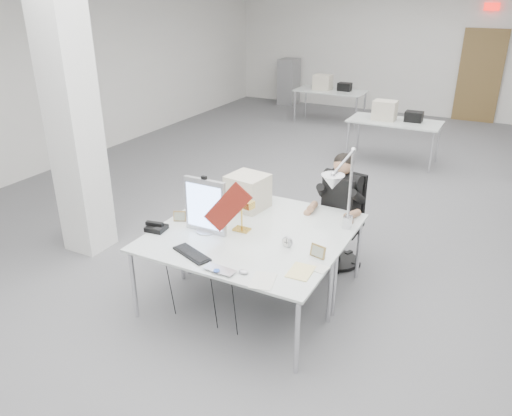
{
  "coord_description": "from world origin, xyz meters",
  "views": [
    {
      "loc": [
        2.04,
        -5.92,
        2.94
      ],
      "look_at": [
        0.0,
        -2.0,
        0.98
      ],
      "focal_mm": 35.0,
      "sensor_mm": 36.0,
      "label": 1
    }
  ],
  "objects": [
    {
      "name": "room_shell",
      "position": [
        0.04,
        0.13,
        1.69
      ],
      "size": [
        10.04,
        14.04,
        3.24
      ],
      "color": "#5A5A5C",
      "rests_on": "ground"
    },
    {
      "name": "desk_main",
      "position": [
        0.0,
        -2.5,
        0.74
      ],
      "size": [
        1.8,
        0.9,
        0.02
      ],
      "primitive_type": "cube",
      "color": "silver",
      "rests_on": "room_shell"
    },
    {
      "name": "desk_second",
      "position": [
        0.0,
        -1.6,
        0.74
      ],
      "size": [
        1.8,
        0.9,
        0.02
      ],
      "primitive_type": "cube",
      "color": "silver",
      "rests_on": "room_shell"
    },
    {
      "name": "bg_desk_a",
      "position": [
        0.2,
        3.0,
        0.74
      ],
      "size": [
        1.6,
        0.8,
        0.02
      ],
      "primitive_type": "cube",
      "color": "silver",
      "rests_on": "room_shell"
    },
    {
      "name": "bg_desk_b",
      "position": [
        -1.8,
        5.2,
        0.74
      ],
      "size": [
        1.6,
        0.8,
        0.02
      ],
      "primitive_type": "cube",
      "color": "silver",
      "rests_on": "room_shell"
    },
    {
      "name": "filing_cabinet",
      "position": [
        -3.5,
        6.65,
        0.6
      ],
      "size": [
        0.45,
        0.55,
        1.2
      ],
      "primitive_type": "cube",
      "color": "gray",
      "rests_on": "room_shell"
    },
    {
      "name": "office_chair",
      "position": [
        0.55,
        -1.0,
        0.48
      ],
      "size": [
        0.56,
        0.56,
        0.97
      ],
      "primitive_type": null,
      "rotation": [
        0.0,
        0.0,
        -0.19
      ],
      "color": "black",
      "rests_on": "room_shell"
    },
    {
      "name": "seated_person",
      "position": [
        0.55,
        -1.05,
        0.9
      ],
      "size": [
        0.61,
        0.71,
        0.94
      ],
      "primitive_type": null,
      "rotation": [
        0.0,
        0.0,
        -0.19
      ],
      "color": "black",
      "rests_on": "office_chair"
    },
    {
      "name": "monitor",
      "position": [
        -0.4,
        -2.28,
        1.03
      ],
      "size": [
        0.44,
        0.05,
        0.55
      ],
      "primitive_type": "cube",
      "rotation": [
        0.0,
        0.0,
        -0.0
      ],
      "color": "#B7B8BC",
      "rests_on": "desk_main"
    },
    {
      "name": "pennant",
      "position": [
        -0.13,
        -2.31,
        1.08
      ],
      "size": [
        0.49,
        0.08,
        0.53
      ],
      "primitive_type": "cube",
      "rotation": [
        0.0,
        -0.87,
        0.15
      ],
      "color": "maroon",
      "rests_on": "monitor"
    },
    {
      "name": "keyboard",
      "position": [
        -0.26,
        -2.73,
        0.77
      ],
      "size": [
        0.44,
        0.28,
        0.02
      ],
      "primitive_type": "cube",
      "rotation": [
        0.0,
        0.0,
        -0.37
      ],
      "color": "black",
      "rests_on": "desk_main"
    },
    {
      "name": "laptop",
      "position": [
        0.1,
        -2.9,
        0.77
      ],
      "size": [
        0.3,
        0.2,
        0.02
      ],
      "primitive_type": "imported",
      "rotation": [
        0.0,
        0.0,
        -0.06
      ],
      "color": "silver",
      "rests_on": "desk_main"
    },
    {
      "name": "mouse",
      "position": [
        0.3,
        -2.79,
        0.77
      ],
      "size": [
        0.09,
        0.06,
        0.04
      ],
      "primitive_type": "ellipsoid",
      "rotation": [
        0.0,
        0.0,
        -0.04
      ],
      "color": "#AFAEB3",
      "rests_on": "desk_main"
    },
    {
      "name": "bankers_lamp",
      "position": [
        -0.11,
        -2.09,
        0.93
      ],
      "size": [
        0.33,
        0.19,
        0.35
      ],
      "primitive_type": null,
      "rotation": [
        0.0,
        0.0,
        -0.24
      ],
      "color": "#B88E39",
      "rests_on": "desk_main"
    },
    {
      "name": "desk_phone",
      "position": [
        -0.85,
        -2.48,
        0.78
      ],
      "size": [
        0.2,
        0.19,
        0.05
      ],
      "primitive_type": "cube",
      "rotation": [
        0.0,
        0.0,
        0.1
      ],
      "color": "black",
      "rests_on": "desk_main"
    },
    {
      "name": "picture_frame_left",
      "position": [
        -0.77,
        -2.19,
        0.81
      ],
      "size": [
        0.14,
        0.09,
        0.11
      ],
      "primitive_type": "cube",
      "rotation": [
        -0.21,
        0.0,
        0.45
      ],
      "color": "olive",
      "rests_on": "desk_main"
    },
    {
      "name": "picture_frame_right",
      "position": [
        0.75,
        -2.25,
        0.81
      ],
      "size": [
        0.15,
        0.07,
        0.12
      ],
      "primitive_type": "cube",
      "rotation": [
        -0.21,
        0.0,
        -0.23
      ],
      "color": "olive",
      "rests_on": "desk_main"
    },
    {
      "name": "desk_clock",
      "position": [
        0.43,
        -2.19,
        0.81
      ],
      "size": [
        0.11,
        0.05,
        0.1
      ],
      "primitive_type": "cylinder",
      "rotation": [
        1.57,
        0.0,
        -0.24
      ],
      "color": "#A7A7AB",
      "rests_on": "desk_main"
    },
    {
      "name": "paper_stack_a",
      "position": [
        0.5,
        -2.82,
        0.76
      ],
      "size": [
        0.24,
        0.3,
        0.01
      ],
      "primitive_type": "cube",
      "rotation": [
        0.0,
        0.0,
        0.22
      ],
      "color": "beige",
      "rests_on": "desk_main"
    },
    {
      "name": "paper_stack_b",
      "position": [
        0.71,
        -2.55,
        0.76
      ],
      "size": [
        0.2,
        0.28,
        0.01
      ],
      "primitive_type": "cube",
      "rotation": [
        0.0,
        0.0,
        0.05
      ],
      "color": "#E8D78B",
      "rests_on": "desk_main"
    },
    {
      "name": "paper_stack_c",
      "position": [
        0.81,
        -2.42,
        0.76
      ],
      "size": [
        0.21,
        0.17,
        0.01
      ],
      "primitive_type": "cube",
      "rotation": [
        0.0,
        0.0,
        -0.17
      ],
      "color": "silver",
      "rests_on": "desk_main"
    },
    {
      "name": "beige_monitor",
      "position": [
        -0.32,
        -1.57,
        0.94
      ],
      "size": [
        0.43,
        0.42,
        0.37
      ],
      "primitive_type": "cube",
      "rotation": [
        0.0,
        0.0,
        -0.14
      ],
      "color": "beige",
      "rests_on": "desk_second"
    },
    {
      "name": "architect_lamp",
      "position": [
        0.79,
        -1.8,
        1.21
      ],
      "size": [
        0.29,
        0.72,
        0.91
      ],
      "primitive_type": null,
      "rotation": [
        0.0,
        0.0,
        0.07
      ],
      "color": "silver",
      "rests_on": "desk_second"
    }
  ]
}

